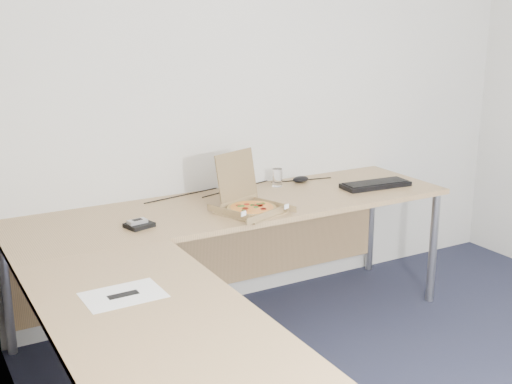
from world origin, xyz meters
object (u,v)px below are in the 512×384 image
pizza_box (250,206)px  keyboard (375,185)px  drinking_glass (277,178)px  wallet (139,225)px  desk (219,242)px

pizza_box → keyboard: size_ratio=0.79×
drinking_glass → wallet: (-1.00, -0.33, -0.04)m
drinking_glass → desk: bearing=-138.0°
keyboard → wallet: 1.51m
desk → wallet: 0.42m
desk → keyboard: (1.22, 0.34, 0.04)m
drinking_glass → keyboard: (0.51, -0.31, -0.04)m
desk → pizza_box: 0.41m
desk → pizza_box: bearing=39.8°
pizza_box → wallet: size_ratio=2.69×
keyboard → pizza_box: bearing=-170.7°
desk → pizza_box: (0.31, 0.26, 0.07)m
pizza_box → wallet: bearing=155.1°
pizza_box → drinking_glass: pizza_box is taller
wallet → drinking_glass: bearing=2.9°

